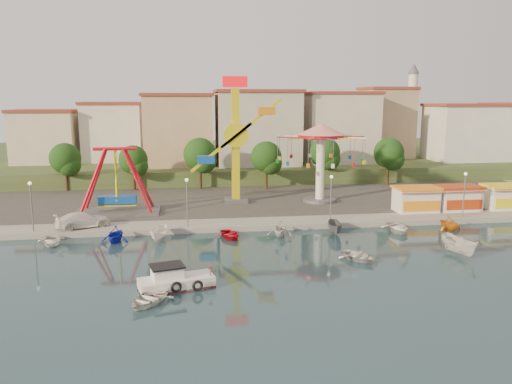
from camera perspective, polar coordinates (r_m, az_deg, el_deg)
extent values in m
plane|color=#132D35|center=(43.36, 3.00, -8.60)|extent=(200.00, 200.00, 0.00)
cube|color=#9E998E|center=(103.45, -3.41, 2.85)|extent=(200.00, 100.00, 0.60)
cube|color=#4C4944|center=(71.94, -1.44, -0.32)|extent=(90.00, 28.00, 0.01)
cube|color=#384C26|center=(108.24, -3.62, 3.84)|extent=(200.00, 60.00, 3.00)
cube|color=#59595E|center=(62.91, -15.49, -2.17)|extent=(10.00, 5.00, 0.30)
cube|color=#134BA9|center=(62.62, -15.56, -0.88)|extent=(4.50, 1.40, 1.00)
cylinder|color=#B70E1B|center=(61.72, -15.84, 4.77)|extent=(5.00, 0.40, 0.40)
cube|color=#59595E|center=(66.91, -2.31, -0.95)|extent=(3.00, 3.00, 0.50)
cube|color=yellow|center=(65.84, -2.36, 5.25)|extent=(1.00, 1.00, 15.00)
cube|color=#FB0D14|center=(65.58, -2.42, 12.48)|extent=(3.20, 0.50, 1.40)
cylinder|color=yellow|center=(64.92, -2.30, 6.50)|extent=(3.20, 0.50, 3.20)
cube|color=yellow|center=(64.85, -0.55, 7.86)|extent=(8.10, 0.35, 6.43)
cube|color=orange|center=(65.07, 1.20, 9.23)|extent=(2.20, 1.20, 1.00)
cylinder|color=#59595E|center=(67.79, 7.26, -0.92)|extent=(4.40, 4.40, 0.40)
cylinder|color=white|center=(67.07, 7.35, 2.69)|extent=(1.10, 1.10, 9.00)
cylinder|color=#B70E1B|center=(66.61, 7.44, 6.35)|extent=(6.00, 6.00, 0.50)
cone|color=red|center=(66.55, 7.45, 7.12)|extent=(6.40, 6.40, 1.40)
cube|color=white|center=(64.22, 17.79, -0.90)|extent=(5.00, 3.00, 2.80)
cube|color=orange|center=(63.94, 17.87, 0.46)|extent=(5.40, 3.40, 0.25)
cube|color=red|center=(62.50, 18.52, -0.13)|extent=(5.00, 0.77, 0.43)
cube|color=white|center=(66.78, 22.08, -0.75)|extent=(5.00, 3.00, 2.80)
cube|color=#AA330D|center=(66.51, 22.17, 0.56)|extent=(5.40, 3.40, 0.25)
cube|color=red|center=(65.13, 22.89, 0.00)|extent=(5.00, 0.77, 0.43)
cube|color=white|center=(70.14, 26.58, -0.58)|extent=(5.00, 3.00, 2.80)
cube|color=yellow|center=(69.88, 26.69, 0.67)|extent=(5.40, 3.40, 0.25)
cylinder|color=#59595E|center=(56.74, -24.25, -1.67)|extent=(0.14, 0.14, 5.00)
cylinder|color=#59595E|center=(54.37, -7.87, -1.33)|extent=(0.14, 0.14, 5.00)
cylinder|color=#59595E|center=(56.60, 8.55, -0.87)|extent=(0.14, 0.14, 5.00)
cylinder|color=#59595E|center=(62.96, 22.67, -0.42)|extent=(0.14, 0.14, 5.00)
cylinder|color=#382314|center=(80.19, -20.84, 1.42)|extent=(0.44, 0.44, 3.60)
sphere|color=black|center=(79.79, -20.98, 3.61)|extent=(4.60, 4.60, 4.60)
cylinder|color=#382314|center=(77.82, -13.76, 1.48)|extent=(0.44, 0.44, 3.40)
sphere|color=black|center=(77.42, -13.86, 3.61)|extent=(4.35, 4.35, 4.35)
cylinder|color=#382314|center=(76.93, -6.38, 1.81)|extent=(0.44, 0.44, 3.92)
sphere|color=black|center=(76.49, -6.43, 4.31)|extent=(5.02, 5.02, 5.02)
cylinder|color=#382314|center=(76.41, 1.17, 1.72)|extent=(0.44, 0.44, 3.66)
sphere|color=black|center=(75.99, 1.18, 4.06)|extent=(4.68, 4.68, 4.68)
cylinder|color=#382314|center=(81.41, 7.82, 2.22)|extent=(0.44, 0.44, 3.80)
sphere|color=black|center=(81.00, 7.88, 4.51)|extent=(4.86, 4.86, 4.86)
cylinder|color=#382314|center=(82.97, 14.83, 2.11)|extent=(0.44, 0.44, 3.77)
sphere|color=black|center=(82.57, 14.94, 4.34)|extent=(4.83, 4.83, 4.83)
cube|color=beige|center=(90.15, -24.42, 6.30)|extent=(9.26, 9.53, 11.87)
cube|color=silver|center=(92.85, -16.24, 5.92)|extent=(12.33, 9.01, 8.63)
cube|color=tan|center=(92.34, -8.08, 7.02)|extent=(11.95, 9.28, 11.23)
cube|color=beige|center=(90.25, 0.77, 6.39)|extent=(12.59, 10.50, 9.20)
cube|color=beige|center=(96.45, 8.45, 6.56)|extent=(10.75, 9.23, 9.24)
cube|color=tan|center=(99.19, 16.23, 6.94)|extent=(12.77, 10.96, 11.21)
cube|color=silver|center=(103.14, 22.64, 6.99)|extent=(8.23, 8.98, 12.36)
cube|color=beige|center=(113.73, 26.52, 6.05)|extent=(11.59, 10.93, 8.76)
cylinder|color=silver|center=(103.92, 17.32, 8.35)|extent=(1.80, 1.80, 16.00)
cylinder|color=#59595E|center=(103.88, 17.48, 11.11)|extent=(2.80, 2.80, 0.30)
cone|color=#59595E|center=(104.03, 17.60, 13.31)|extent=(2.20, 2.20, 2.00)
cube|color=white|center=(39.22, -9.07, -10.31)|extent=(6.00, 3.47, 1.02)
cube|color=#B70E1B|center=(39.31, -9.06, -10.65)|extent=(6.00, 3.47, 0.18)
cube|color=white|center=(39.06, -10.11, -9.11)|extent=(2.61, 2.20, 1.02)
cube|color=black|center=(38.87, -10.13, -8.33)|extent=(2.88, 2.47, 0.14)
torus|color=black|center=(38.10, -9.11, -10.68)|extent=(0.89, 0.43, 0.86)
torus|color=black|center=(38.14, -6.69, -10.59)|extent=(0.89, 0.43, 0.86)
imported|color=silver|center=(45.97, 11.60, -7.19)|extent=(4.04, 4.41, 0.75)
imported|color=silver|center=(36.77, -12.24, -11.79)|extent=(4.29, 4.67, 0.79)
imported|color=silver|center=(50.23, 22.23, -5.66)|extent=(2.43, 4.70, 1.73)
imported|color=white|center=(56.90, -19.20, -3.03)|extent=(6.08, 4.37, 1.63)
imported|color=white|center=(53.68, -22.37, -5.19)|extent=(3.44, 4.18, 0.75)
imported|color=#1421B1|center=(52.32, -15.79, -4.65)|extent=(3.44, 3.77, 1.70)
imported|color=white|center=(51.90, -11.02, -4.70)|extent=(2.22, 3.94, 1.43)
imported|color=red|center=(52.06, -2.99, -4.87)|extent=(3.44, 4.13, 0.74)
imported|color=silver|center=(52.63, 2.78, -4.18)|extent=(3.55, 3.82, 1.65)
imported|color=#5C5C61|center=(54.04, 9.03, -4.04)|extent=(1.93, 3.83, 1.41)
imported|color=white|center=(56.53, 15.92, -3.95)|extent=(3.42, 4.48, 0.87)
imported|color=orange|center=(59.05, 21.24, -3.30)|extent=(3.25, 3.55, 1.59)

